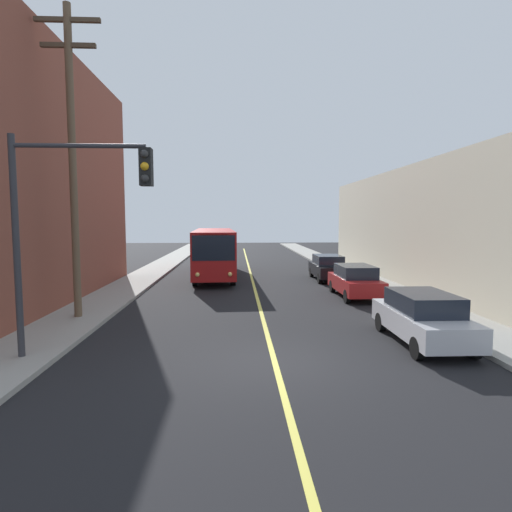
# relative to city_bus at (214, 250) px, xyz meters

# --- Properties ---
(ground_plane) EXTENTS (120.00, 120.00, 0.00)m
(ground_plane) POSITION_rel_city_bus_xyz_m (2.56, -17.68, -1.82)
(ground_plane) COLOR black
(sidewalk_left) EXTENTS (2.50, 90.00, 0.15)m
(sidewalk_left) POSITION_rel_city_bus_xyz_m (-4.69, -7.68, -1.74)
(sidewalk_left) COLOR gray
(sidewalk_left) RESTS_ON ground
(sidewalk_right) EXTENTS (2.50, 90.00, 0.15)m
(sidewalk_right) POSITION_rel_city_bus_xyz_m (9.81, -7.68, -1.74)
(sidewalk_right) COLOR gray
(sidewalk_right) RESTS_ON ground
(lane_stripe_center) EXTENTS (0.16, 60.00, 0.01)m
(lane_stripe_center) POSITION_rel_city_bus_xyz_m (2.56, -2.68, -1.81)
(lane_stripe_center) COLOR #D8CC4C
(lane_stripe_center) RESTS_ON ground
(building_right_warehouse) EXTENTS (12.00, 25.07, 6.92)m
(building_right_warehouse) POSITION_rel_city_bus_xyz_m (17.05, -3.05, 1.64)
(building_right_warehouse) COLOR beige
(building_right_warehouse) RESTS_ON ground
(city_bus) EXTENTS (3.11, 12.24, 3.20)m
(city_bus) POSITION_rel_city_bus_xyz_m (0.00, 0.00, 0.00)
(city_bus) COLOR maroon
(city_bus) RESTS_ON ground
(parked_car_silver) EXTENTS (1.85, 4.41, 1.62)m
(parked_car_silver) POSITION_rel_city_bus_xyz_m (7.37, -16.16, -0.98)
(parked_car_silver) COLOR #B7B7BC
(parked_car_silver) RESTS_ON ground
(parked_car_red) EXTENTS (1.83, 4.40, 1.62)m
(parked_car_red) POSITION_rel_city_bus_xyz_m (7.50, -8.29, -0.98)
(parked_car_red) COLOR maroon
(parked_car_red) RESTS_ON ground
(parked_car_black) EXTENTS (1.86, 4.42, 1.62)m
(parked_car_black) POSITION_rel_city_bus_xyz_m (7.45, -2.30, -0.98)
(parked_car_black) COLOR black
(parked_car_black) RESTS_ON ground
(utility_pole_near) EXTENTS (2.40, 0.28, 11.65)m
(utility_pole_near) POSITION_rel_city_bus_xyz_m (-4.63, -12.52, 4.68)
(utility_pole_near) COLOR brown
(utility_pole_near) RESTS_ON sidewalk_left
(traffic_signal_left_corner) EXTENTS (3.75, 0.48, 6.00)m
(traffic_signal_left_corner) POSITION_rel_city_bus_xyz_m (-2.85, -17.30, 2.49)
(traffic_signal_left_corner) COLOR #2D2D33
(traffic_signal_left_corner) RESTS_ON sidewalk_left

